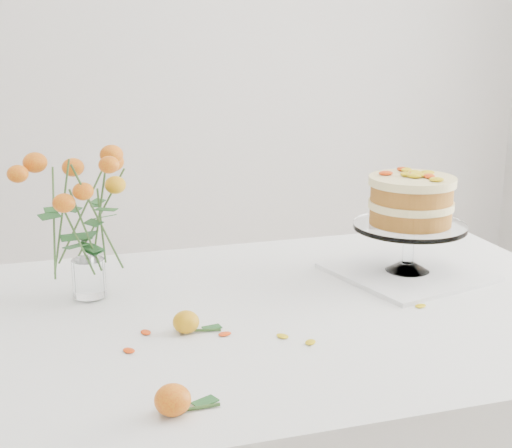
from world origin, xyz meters
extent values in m
cube|color=silver|center=(0.00, 2.00, 1.35)|extent=(4.00, 0.04, 2.70)
cube|color=tan|center=(0.00, 0.00, 0.73)|extent=(1.40, 0.90, 0.04)
cylinder|color=tan|center=(0.62, 0.37, 0.35)|extent=(0.06, 0.06, 0.71)
cube|color=silver|center=(0.00, 0.00, 0.75)|extent=(1.42, 0.92, 0.01)
cube|color=silver|center=(0.00, 0.46, 0.65)|extent=(1.42, 0.01, 0.20)
cube|color=white|center=(0.37, 0.11, 0.76)|extent=(0.37, 0.37, 0.01)
cylinder|color=white|center=(0.37, 0.11, 0.83)|extent=(0.03, 0.03, 0.08)
cylinder|color=white|center=(0.37, 0.11, 0.87)|extent=(0.26, 0.26, 0.01)
cylinder|color=#AF7827|center=(0.37, 0.11, 0.90)|extent=(0.24, 0.24, 0.04)
cylinder|color=beige|center=(0.37, 0.11, 0.92)|extent=(0.25, 0.25, 0.02)
cylinder|color=#AF7827|center=(0.37, 0.11, 0.95)|extent=(0.24, 0.24, 0.04)
cylinder|color=beige|center=(0.37, 0.11, 0.98)|extent=(0.25, 0.25, 0.02)
cylinder|color=white|center=(-0.35, 0.17, 0.76)|extent=(0.06, 0.06, 0.01)
cylinder|color=white|center=(-0.35, 0.17, 0.80)|extent=(0.07, 0.07, 0.08)
ellipsoid|color=orange|center=(-0.19, -0.07, 0.78)|extent=(0.05, 0.05, 0.04)
cylinder|color=#315522|center=(-0.15, -0.08, 0.76)|extent=(0.06, 0.02, 0.01)
ellipsoid|color=#C63909|center=(-0.26, -0.35, 0.78)|extent=(0.06, 0.06, 0.05)
cylinder|color=#315522|center=(-0.22, -0.35, 0.76)|extent=(0.07, 0.01, 0.01)
ellipsoid|color=#DEBC0E|center=(-0.12, -0.10, 0.76)|extent=(0.03, 0.02, 0.00)
ellipsoid|color=#DEBC0E|center=(-0.02, -0.14, 0.76)|extent=(0.03, 0.02, 0.00)
ellipsoid|color=#DEBC0E|center=(0.02, -0.18, 0.76)|extent=(0.03, 0.02, 0.00)
ellipsoid|color=#DEBC0E|center=(-0.26, -0.05, 0.76)|extent=(0.03, 0.02, 0.00)
ellipsoid|color=#DEBC0E|center=(-0.30, -0.12, 0.76)|extent=(0.03, 0.02, 0.00)
ellipsoid|color=#DEBC0E|center=(0.30, -0.08, 0.76)|extent=(0.03, 0.02, 0.00)
camera|label=1|loc=(-0.42, -1.29, 1.31)|focal=50.00mm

